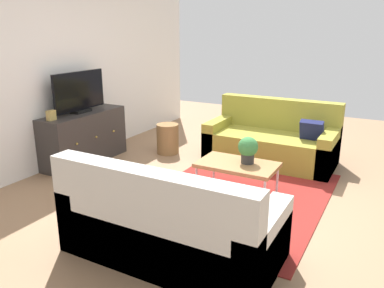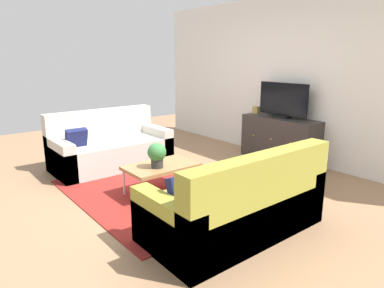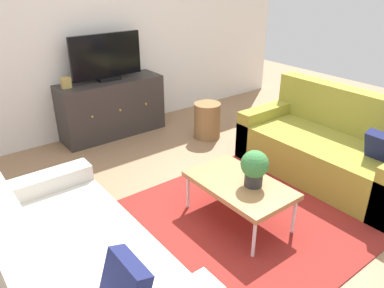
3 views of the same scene
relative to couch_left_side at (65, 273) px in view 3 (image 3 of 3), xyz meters
The scene contains 11 objects.
ground_plane 1.47m from the couch_left_side, ahead, with size 10.00×10.00×0.00m, color #997251.
wall_back 3.20m from the couch_left_side, 61.49° to the left, with size 6.40×0.12×2.70m, color white.
area_rug 1.47m from the couch_left_side, ahead, with size 2.50×1.90×0.01m, color maroon.
couch_left_side is the anchor object (origin of this frame).
couch_right_side 2.88m from the couch_left_side, ahead, with size 0.90×1.79×0.88m.
coffee_table 1.52m from the couch_left_side, ahead, with size 0.55×0.90×0.38m.
potted_plant 1.60m from the couch_left_side, ahead, with size 0.23×0.23×0.31m.
tv_console 2.83m from the couch_left_side, 57.21° to the left, with size 1.34×0.47×0.73m.
flat_screen_tv 2.93m from the couch_left_side, 57.43° to the left, with size 0.92×0.16×0.57m.
mantel_clock 2.62m from the couch_left_side, 67.57° to the left, with size 0.11×0.07×0.13m, color tan.
wicker_basket 2.89m from the couch_left_side, 32.12° to the left, with size 0.34×0.34×0.46m, color olive.
Camera 3 is at (-1.89, -1.99, 2.02)m, focal length 34.88 mm.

